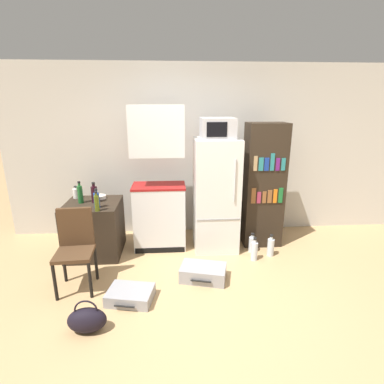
{
  "coord_description": "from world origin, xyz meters",
  "views": [
    {
      "loc": [
        -0.44,
        -2.71,
        2.05
      ],
      "look_at": [
        -0.19,
        0.85,
        0.99
      ],
      "focal_mm": 28.0,
      "sensor_mm": 36.0,
      "label": 1
    }
  ],
  "objects_px": {
    "handbag": "(87,320)",
    "water_bottle_back": "(271,247)",
    "refrigerator": "(216,195)",
    "chair": "(75,242)",
    "side_table": "(94,228)",
    "bookshelf": "(263,186)",
    "suitcase_large_flat": "(203,273)",
    "bottle_blue_soda": "(97,200)",
    "bottle_green_tall": "(80,194)",
    "microwave": "(217,128)",
    "water_bottle_front": "(254,251)",
    "kitchen_hutch": "(159,186)",
    "suitcase_small_flat": "(130,295)",
    "bottle_wine_dark": "(94,194)",
    "bottle_olive_oil": "(97,203)",
    "water_bottle_middle": "(252,244)",
    "bottle_milk_white": "(76,193)",
    "bowl": "(100,197)"
  },
  "relations": [
    {
      "from": "refrigerator",
      "to": "bottle_green_tall",
      "type": "relative_size",
      "value": 5.25
    },
    {
      "from": "chair",
      "to": "water_bottle_middle",
      "type": "height_order",
      "value": "chair"
    },
    {
      "from": "kitchen_hutch",
      "to": "microwave",
      "type": "height_order",
      "value": "kitchen_hutch"
    },
    {
      "from": "refrigerator",
      "to": "bowl",
      "type": "height_order",
      "value": "refrigerator"
    },
    {
      "from": "refrigerator",
      "to": "bottle_blue_soda",
      "type": "bearing_deg",
      "value": -170.44
    },
    {
      "from": "side_table",
      "to": "suitcase_large_flat",
      "type": "distance_m",
      "value": 1.67
    },
    {
      "from": "water_bottle_middle",
      "to": "bottle_wine_dark",
      "type": "bearing_deg",
      "value": 175.68
    },
    {
      "from": "water_bottle_back",
      "to": "refrigerator",
      "type": "bearing_deg",
      "value": 155.65
    },
    {
      "from": "handbag",
      "to": "water_bottle_middle",
      "type": "height_order",
      "value": "handbag"
    },
    {
      "from": "suitcase_small_flat",
      "to": "water_bottle_middle",
      "type": "bearing_deg",
      "value": 43.37
    },
    {
      "from": "bottle_blue_soda",
      "to": "side_table",
      "type": "bearing_deg",
      "value": 121.13
    },
    {
      "from": "kitchen_hutch",
      "to": "bottle_blue_soda",
      "type": "relative_size",
      "value": 7.98
    },
    {
      "from": "bookshelf",
      "to": "bowl",
      "type": "distance_m",
      "value": 2.36
    },
    {
      "from": "bookshelf",
      "to": "suitcase_small_flat",
      "type": "distance_m",
      "value": 2.37
    },
    {
      "from": "handbag",
      "to": "water_bottle_middle",
      "type": "distance_m",
      "value": 2.41
    },
    {
      "from": "refrigerator",
      "to": "chair",
      "type": "relative_size",
      "value": 1.73
    },
    {
      "from": "bowl",
      "to": "water_bottle_middle",
      "type": "xyz_separation_m",
      "value": [
        2.16,
        -0.33,
        -0.65
      ]
    },
    {
      "from": "bottle_green_tall",
      "to": "chair",
      "type": "bearing_deg",
      "value": -80.11
    },
    {
      "from": "bottle_green_tall",
      "to": "handbag",
      "type": "relative_size",
      "value": 0.84
    },
    {
      "from": "chair",
      "to": "water_bottle_middle",
      "type": "distance_m",
      "value": 2.36
    },
    {
      "from": "bottle_green_tall",
      "to": "handbag",
      "type": "distance_m",
      "value": 1.8
    },
    {
      "from": "refrigerator",
      "to": "bottle_olive_oil",
      "type": "relative_size",
      "value": 6.24
    },
    {
      "from": "refrigerator",
      "to": "side_table",
      "type": "bearing_deg",
      "value": -177.57
    },
    {
      "from": "side_table",
      "to": "bottle_wine_dark",
      "type": "relative_size",
      "value": 2.63
    },
    {
      "from": "kitchen_hutch",
      "to": "bookshelf",
      "type": "bearing_deg",
      "value": 1.05
    },
    {
      "from": "kitchen_hutch",
      "to": "handbag",
      "type": "xyz_separation_m",
      "value": [
        -0.62,
        -1.71,
        -0.81
      ]
    },
    {
      "from": "microwave",
      "to": "bottle_olive_oil",
      "type": "distance_m",
      "value": 1.84
    },
    {
      "from": "handbag",
      "to": "water_bottle_back",
      "type": "xyz_separation_m",
      "value": [
        2.16,
        1.31,
        0.01
      ]
    },
    {
      "from": "side_table",
      "to": "water_bottle_back",
      "type": "xyz_separation_m",
      "value": [
        2.45,
        -0.26,
        -0.24
      ]
    },
    {
      "from": "bottle_olive_oil",
      "to": "handbag",
      "type": "xyz_separation_m",
      "value": [
        0.14,
        -1.25,
        -0.73
      ]
    },
    {
      "from": "bottle_olive_oil",
      "to": "water_bottle_middle",
      "type": "xyz_separation_m",
      "value": [
        2.07,
        0.19,
        -0.73
      ]
    },
    {
      "from": "bookshelf",
      "to": "bottle_wine_dark",
      "type": "height_order",
      "value": "bookshelf"
    },
    {
      "from": "bottle_milk_white",
      "to": "bottle_wine_dark",
      "type": "relative_size",
      "value": 0.63
    },
    {
      "from": "bottle_milk_white",
      "to": "water_bottle_middle",
      "type": "relative_size",
      "value": 0.62
    },
    {
      "from": "refrigerator",
      "to": "handbag",
      "type": "xyz_separation_m",
      "value": [
        -1.43,
        -1.64,
        -0.67
      ]
    },
    {
      "from": "suitcase_small_flat",
      "to": "water_bottle_middle",
      "type": "xyz_separation_m",
      "value": [
        1.6,
        1.0,
        0.06
      ]
    },
    {
      "from": "bottle_olive_oil",
      "to": "bottle_milk_white",
      "type": "bearing_deg",
      "value": 127.03
    },
    {
      "from": "bottle_wine_dark",
      "to": "side_table",
      "type": "bearing_deg",
      "value": -136.2
    },
    {
      "from": "bottle_olive_oil",
      "to": "water_bottle_middle",
      "type": "height_order",
      "value": "bottle_olive_oil"
    },
    {
      "from": "water_bottle_front",
      "to": "bowl",
      "type": "bearing_deg",
      "value": 165.25
    },
    {
      "from": "kitchen_hutch",
      "to": "bookshelf",
      "type": "relative_size",
      "value": 1.13
    },
    {
      "from": "side_table",
      "to": "bookshelf",
      "type": "height_order",
      "value": "bookshelf"
    },
    {
      "from": "bottle_wine_dark",
      "to": "water_bottle_back",
      "type": "bearing_deg",
      "value": -6.93
    },
    {
      "from": "bowl",
      "to": "suitcase_small_flat",
      "type": "distance_m",
      "value": 1.6
    },
    {
      "from": "bottle_green_tall",
      "to": "water_bottle_middle",
      "type": "relative_size",
      "value": 1.07
    },
    {
      "from": "chair",
      "to": "water_bottle_front",
      "type": "height_order",
      "value": "chair"
    },
    {
      "from": "bottle_wine_dark",
      "to": "bottle_green_tall",
      "type": "height_order",
      "value": "bottle_green_tall"
    },
    {
      "from": "bottle_milk_white",
      "to": "suitcase_small_flat",
      "type": "distance_m",
      "value": 1.81
    },
    {
      "from": "kitchen_hutch",
      "to": "bookshelf",
      "type": "distance_m",
      "value": 1.52
    },
    {
      "from": "microwave",
      "to": "water_bottle_front",
      "type": "xyz_separation_m",
      "value": [
        0.48,
        -0.44,
        -1.59
      ]
    }
  ]
}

